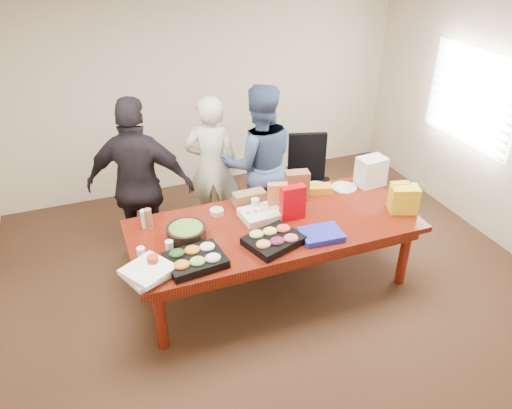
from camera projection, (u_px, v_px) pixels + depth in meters
name	position (u px, v px, depth m)	size (l,w,h in m)	color
floor	(273.00, 284.00, 5.18)	(5.50, 5.00, 0.02)	#47301E
ceiling	(279.00, 10.00, 3.79)	(5.50, 5.00, 0.02)	white
wall_back	(202.00, 89.00, 6.49)	(5.50, 0.04, 2.70)	beige
wall_front	(470.00, 375.00, 2.48)	(5.50, 0.04, 2.70)	beige
wall_right	(509.00, 128.00, 5.34)	(0.04, 5.00, 2.70)	beige
window_panel	(471.00, 98.00, 5.73)	(0.03, 1.40, 1.10)	white
window_blinds	(468.00, 98.00, 5.72)	(0.04, 1.36, 1.00)	beige
conference_table	(274.00, 255.00, 4.98)	(2.80, 1.20, 0.75)	#4C1C0F
office_chair	(313.00, 186.00, 5.90)	(0.55, 0.55, 1.08)	black
person_center	(212.00, 167.00, 5.65)	(0.61, 0.40, 1.69)	beige
person_right	(259.00, 163.00, 5.56)	(0.89, 0.69, 1.83)	#364C75
person_left	(140.00, 186.00, 5.04)	(1.10, 0.46, 1.88)	black
veggie_tray	(195.00, 260.00, 4.22)	(0.49, 0.38, 0.07)	black
fruit_tray	(273.00, 241.00, 4.48)	(0.48, 0.38, 0.07)	black
sheet_cake	(262.00, 214.00, 4.88)	(0.41, 0.31, 0.07)	white
salad_bowl	(186.00, 233.00, 4.54)	(0.37, 0.37, 0.12)	black
chip_bag_blue	(321.00, 234.00, 4.58)	(0.38, 0.29, 0.06)	#1E23B1
chip_bag_red	(293.00, 203.00, 4.79)	(0.24, 0.10, 0.35)	#C40009
chip_bag_yellow	(399.00, 195.00, 5.00)	(0.19, 0.08, 0.28)	gold
chip_bag_orange	(277.00, 197.00, 4.93)	(0.20, 0.09, 0.31)	#C07435
mayo_jar	(255.00, 205.00, 4.97)	(0.09, 0.09, 0.13)	silver
mustard_bottle	(292.00, 196.00, 5.07)	(0.06, 0.06, 0.18)	yellow
dressing_bottle	(149.00, 219.00, 4.66)	(0.07, 0.07, 0.21)	brown
ranch_bottle	(144.00, 219.00, 4.69)	(0.06, 0.06, 0.19)	silver
banana_bunch	(320.00, 189.00, 5.31)	(0.25, 0.14, 0.08)	gold
bread_loaf	(249.00, 198.00, 5.09)	(0.33, 0.14, 0.13)	#906038
kraft_bag	(297.00, 186.00, 5.12)	(0.24, 0.14, 0.32)	brown
red_cup	(153.00, 263.00, 4.14)	(0.10, 0.10, 0.13)	#BE3715
clear_cup_a	(169.00, 246.00, 4.38)	(0.07, 0.07, 0.10)	white
clear_cup_b	(141.00, 253.00, 4.29)	(0.07, 0.07, 0.10)	silver
pizza_box_lower	(147.00, 273.00, 4.10)	(0.36, 0.36, 0.04)	silver
pizza_box_upper	(148.00, 270.00, 4.07)	(0.36, 0.36, 0.04)	white
plate_a	(344.00, 187.00, 5.41)	(0.28, 0.28, 0.02)	silver
plate_b	(317.00, 186.00, 5.43)	(0.23, 0.23, 0.01)	beige
dip_bowl_a	(288.00, 194.00, 5.23)	(0.15, 0.15, 0.06)	beige
dip_bowl_b	(217.00, 212.00, 4.92)	(0.14, 0.14, 0.06)	beige
grocery_bag_white	(371.00, 171.00, 5.40)	(0.30, 0.21, 0.32)	white
grocery_bag_yellow	(404.00, 199.00, 4.93)	(0.27, 0.19, 0.27)	yellow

